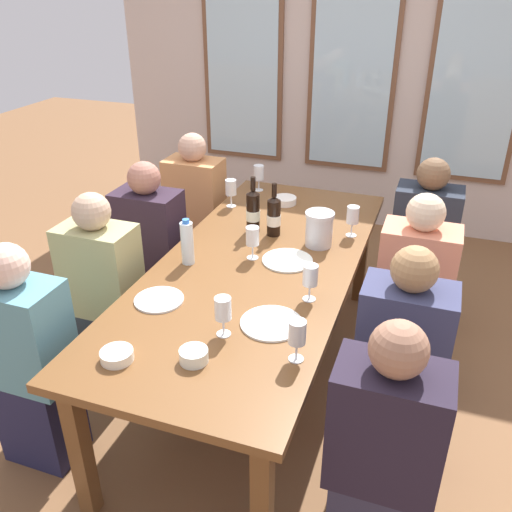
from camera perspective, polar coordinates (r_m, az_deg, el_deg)
name	(u,v)px	position (r m, az deg, el deg)	size (l,w,h in m)	color
ground_plane	(257,378)	(3.18, 0.09, -12.57)	(12.00, 12.00, 0.00)	brown
back_wall_with_windows	(354,54)	(4.76, 10.23, 20.02)	(4.16, 0.10, 2.90)	beige
dining_table	(257,276)	(2.80, 0.10, -2.05)	(0.96, 2.27, 0.74)	brown
white_plate_0	(159,300)	(2.50, -10.08, -4.51)	(0.22, 0.22, 0.01)	white
white_plate_1	(271,323)	(2.31, 1.62, -7.01)	(0.26, 0.26, 0.01)	white
white_plate_2	(287,260)	(2.79, 3.29, -0.45)	(0.26, 0.26, 0.01)	white
metal_pitcher	(319,229)	(2.92, 6.60, 2.84)	(0.16, 0.16, 0.19)	silver
wine_bottle_0	(274,216)	(3.02, 1.87, 4.20)	(0.08, 0.08, 0.30)	black
wine_bottle_1	(253,211)	(3.05, -0.31, 4.70)	(0.08, 0.08, 0.32)	black
tasting_bowl_0	(194,356)	(2.11, -6.51, -10.28)	(0.11, 0.11, 0.05)	white
tasting_bowl_1	(117,355)	(2.17, -14.30, -10.02)	(0.13, 0.13, 0.04)	white
tasting_bowl_2	(285,200)	(3.48, 3.02, 5.81)	(0.15, 0.15, 0.04)	white
water_bottle	(187,243)	(2.74, -7.18, 1.39)	(0.06, 0.06, 0.24)	white
wine_glass_0	(223,310)	(2.19, -3.46, -5.67)	(0.07, 0.07, 0.17)	white
wine_glass_1	(231,188)	(3.40, -2.64, 7.09)	(0.07, 0.07, 0.17)	white
wine_glass_2	(259,174)	(3.66, 0.29, 8.58)	(0.07, 0.07, 0.17)	white
wine_glass_3	(253,237)	(2.76, -0.37, 2.02)	(0.07, 0.07, 0.17)	white
wine_glass_4	(310,277)	(2.42, 5.68, -2.17)	(0.07, 0.07, 0.17)	white
wine_glass_5	(297,333)	(2.05, 4.31, -8.02)	(0.07, 0.07, 0.17)	white
wine_glass_6	(353,216)	(3.05, 10.05, 4.11)	(0.07, 0.07, 0.17)	white
seated_person_0	(196,215)	(3.87, -6.26, 4.23)	(0.38, 0.24, 1.11)	#2B2B30
seated_person_1	(421,250)	(3.51, 16.86, 0.62)	(0.38, 0.24, 1.11)	#23242B
seated_person_2	(104,297)	(3.00, -15.54, -4.14)	(0.38, 0.24, 1.11)	#282F37
seated_person_3	(399,367)	(2.50, 14.72, -11.17)	(0.38, 0.24, 1.11)	#382941
seated_person_4	(152,255)	(3.36, -10.82, 0.12)	(0.38, 0.24, 1.11)	#352130
seated_person_5	(412,298)	(2.99, 15.99, -4.25)	(0.38, 0.24, 1.11)	#383042
seated_person_6	(29,364)	(2.64, -22.57, -10.32)	(0.38, 0.24, 1.11)	#212140
seated_person_7	(382,461)	(2.10, 12.98, -20.12)	(0.38, 0.24, 1.11)	#302D42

